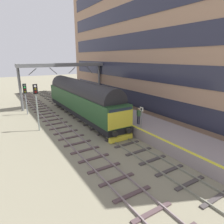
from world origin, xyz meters
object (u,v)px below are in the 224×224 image
at_px(diesel_locomotive, 81,98).
at_px(signal_post_near, 37,102).
at_px(platform_number_sign, 141,114).
at_px(signal_post_mid, 25,95).
at_px(waiting_passenger, 139,114).

distance_m(diesel_locomotive, signal_post_near, 6.17).
bearing_deg(diesel_locomotive, platform_number_sign, -77.74).
distance_m(signal_post_mid, platform_number_sign, 16.10).
bearing_deg(platform_number_sign, waiting_passenger, 63.46).
xyz_separation_m(diesel_locomotive, signal_post_near, (-5.74, -2.18, 0.63)).
bearing_deg(diesel_locomotive, signal_post_near, -159.18).
bearing_deg(platform_number_sign, signal_post_mid, 118.77).
relative_size(signal_post_near, signal_post_mid, 1.18).
height_order(diesel_locomotive, signal_post_mid, diesel_locomotive).
bearing_deg(waiting_passenger, diesel_locomotive, 5.35).
relative_size(diesel_locomotive, waiting_passenger, 10.98).
relative_size(signal_post_mid, waiting_passenger, 2.52).
bearing_deg(signal_post_near, waiting_passenger, -36.40).
distance_m(signal_post_mid, waiting_passenger, 15.52).
xyz_separation_m(diesel_locomotive, waiting_passenger, (2.49, -8.26, -0.49)).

